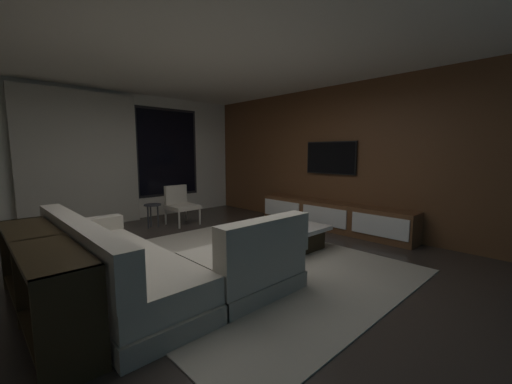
{
  "coord_description": "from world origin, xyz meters",
  "views": [
    {
      "loc": [
        -2.19,
        -3.09,
        1.45
      ],
      "look_at": [
        1.06,
        0.34,
        0.85
      ],
      "focal_mm": 21.67,
      "sensor_mm": 36.0,
      "label": 1
    }
  ],
  "objects_px": {
    "accent_chair_near_window": "(180,203)",
    "side_stool": "(152,208)",
    "console_table_behind_couch": "(41,275)",
    "mounted_tv": "(331,158)",
    "sectional_couch": "(151,266)",
    "coffee_table": "(278,236)",
    "media_console": "(333,217)",
    "book_stack_on_coffee_table": "(281,225)"
  },
  "relations": [
    {
      "from": "accent_chair_near_window",
      "to": "side_stool",
      "type": "xyz_separation_m",
      "value": [
        -0.55,
        0.09,
        -0.06
      ]
    },
    {
      "from": "accent_chair_near_window",
      "to": "console_table_behind_couch",
      "type": "height_order",
      "value": "accent_chair_near_window"
    },
    {
      "from": "coffee_table",
      "to": "mounted_tv",
      "type": "height_order",
      "value": "mounted_tv"
    },
    {
      "from": "accent_chair_near_window",
      "to": "mounted_tv",
      "type": "relative_size",
      "value": 0.73
    },
    {
      "from": "sectional_couch",
      "to": "console_table_behind_couch",
      "type": "bearing_deg",
      "value": 172.03
    },
    {
      "from": "accent_chair_near_window",
      "to": "console_table_behind_couch",
      "type": "bearing_deg",
      "value": -137.85
    },
    {
      "from": "media_console",
      "to": "mounted_tv",
      "type": "relative_size",
      "value": 2.88
    },
    {
      "from": "console_table_behind_couch",
      "to": "mounted_tv",
      "type": "bearing_deg",
      "value": 3.05
    },
    {
      "from": "coffee_table",
      "to": "mounted_tv",
      "type": "relative_size",
      "value": 1.08
    },
    {
      "from": "book_stack_on_coffee_table",
      "to": "mounted_tv",
      "type": "relative_size",
      "value": 0.25
    },
    {
      "from": "book_stack_on_coffee_table",
      "to": "mounted_tv",
      "type": "bearing_deg",
      "value": 12.05
    },
    {
      "from": "sectional_couch",
      "to": "mounted_tv",
      "type": "bearing_deg",
      "value": 5.67
    },
    {
      "from": "sectional_couch",
      "to": "media_console",
      "type": "distance_m",
      "value": 3.65
    },
    {
      "from": "sectional_couch",
      "to": "mounted_tv",
      "type": "relative_size",
      "value": 2.32
    },
    {
      "from": "sectional_couch",
      "to": "console_table_behind_couch",
      "type": "distance_m",
      "value": 0.93
    },
    {
      "from": "console_table_behind_couch",
      "to": "side_stool",
      "type": "bearing_deg",
      "value": 49.52
    },
    {
      "from": "accent_chair_near_window",
      "to": "console_table_behind_couch",
      "type": "relative_size",
      "value": 0.37
    },
    {
      "from": "coffee_table",
      "to": "media_console",
      "type": "relative_size",
      "value": 0.37
    },
    {
      "from": "coffee_table",
      "to": "book_stack_on_coffee_table",
      "type": "relative_size",
      "value": 4.32
    },
    {
      "from": "side_stool",
      "to": "media_console",
      "type": "relative_size",
      "value": 0.15
    },
    {
      "from": "mounted_tv",
      "to": "console_table_behind_couch",
      "type": "bearing_deg",
      "value": -176.95
    },
    {
      "from": "accent_chair_near_window",
      "to": "side_stool",
      "type": "relative_size",
      "value": 1.7
    },
    {
      "from": "book_stack_on_coffee_table",
      "to": "media_console",
      "type": "distance_m",
      "value": 1.68
    },
    {
      "from": "sectional_couch",
      "to": "accent_chair_near_window",
      "type": "relative_size",
      "value": 3.21
    },
    {
      "from": "coffee_table",
      "to": "side_stool",
      "type": "xyz_separation_m",
      "value": [
        -0.78,
        2.58,
        0.19
      ]
    },
    {
      "from": "sectional_couch",
      "to": "console_table_behind_couch",
      "type": "height_order",
      "value": "sectional_couch"
    },
    {
      "from": "sectional_couch",
      "to": "coffee_table",
      "type": "bearing_deg",
      "value": 3.16
    },
    {
      "from": "sectional_couch",
      "to": "console_table_behind_couch",
      "type": "relative_size",
      "value": 1.19
    },
    {
      "from": "media_console",
      "to": "book_stack_on_coffee_table",
      "type": "bearing_deg",
      "value": -173.29
    },
    {
      "from": "side_stool",
      "to": "console_table_behind_couch",
      "type": "height_order",
      "value": "console_table_behind_couch"
    },
    {
      "from": "coffee_table",
      "to": "accent_chair_near_window",
      "type": "bearing_deg",
      "value": 95.39
    },
    {
      "from": "media_console",
      "to": "console_table_behind_couch",
      "type": "xyz_separation_m",
      "value": [
        -4.56,
        -0.05,
        0.16
      ]
    },
    {
      "from": "coffee_table",
      "to": "accent_chair_near_window",
      "type": "distance_m",
      "value": 2.51
    },
    {
      "from": "book_stack_on_coffee_table",
      "to": "console_table_behind_couch",
      "type": "relative_size",
      "value": 0.13
    },
    {
      "from": "sectional_couch",
      "to": "media_console",
      "type": "height_order",
      "value": "sectional_couch"
    },
    {
      "from": "sectional_couch",
      "to": "coffee_table",
      "type": "relative_size",
      "value": 2.16
    },
    {
      "from": "accent_chair_near_window",
      "to": "media_console",
      "type": "bearing_deg",
      "value": -53.07
    },
    {
      "from": "console_table_behind_couch",
      "to": "sectional_couch",
      "type": "bearing_deg",
      "value": -7.97
    },
    {
      "from": "sectional_couch",
      "to": "book_stack_on_coffee_table",
      "type": "xyz_separation_m",
      "value": [
        1.99,
        -0.01,
        0.11
      ]
    },
    {
      "from": "sectional_couch",
      "to": "side_stool",
      "type": "height_order",
      "value": "sectional_couch"
    },
    {
      "from": "accent_chair_near_window",
      "to": "side_stool",
      "type": "distance_m",
      "value": 0.56
    },
    {
      "from": "mounted_tv",
      "to": "accent_chair_near_window",
      "type": "bearing_deg",
      "value": 131.98
    }
  ]
}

